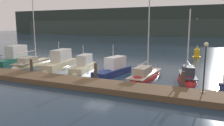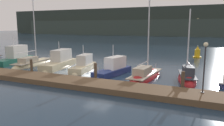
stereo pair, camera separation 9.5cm
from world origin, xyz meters
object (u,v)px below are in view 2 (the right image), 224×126
Objects in this scene: motorboat_berth_4 at (83,68)px; sailboat_berth_6 at (145,77)px; sailboat_berth_2 at (33,64)px; dock_lamppost at (205,59)px; motorboat_berth_5 at (113,72)px; sailboat_berth_7 at (187,79)px; channel_buoy at (197,53)px; motorboat_berth_1 at (15,60)px; motorboat_berth_3 at (60,64)px.

motorboat_berth_4 is 0.54× the size of sailboat_berth_6.
sailboat_berth_2 reaches higher than dock_lamppost.
motorboat_berth_5 is 7.53m from sailboat_berth_7.
dock_lamppost is at bearing -27.75° from motorboat_berth_5.
motorboat_berth_4 is at bearing 158.14° from dock_lamppost.
motorboat_berth_5 is 3.64m from sailboat_berth_6.
motorboat_berth_5 is 0.56× the size of sailboat_berth_6.
motorboat_berth_1 is at bearing -144.52° from channel_buoy.
motorboat_berth_3 is 17.85m from dock_lamppost.
sailboat_berth_7 is at bearing -90.14° from channel_buoy.
sailboat_berth_2 is 21.89m from dock_lamppost.
motorboat_berth_3 reaches higher than channel_buoy.
sailboat_berth_6 is (15.59, -1.12, 0.01)m from sailboat_berth_2.
motorboat_berth_1 reaches higher than motorboat_berth_3.
motorboat_berth_5 is at bearing -3.79° from motorboat_berth_1.
sailboat_berth_2 is 25.59m from channel_buoy.
motorboat_berth_1 is 25.19m from dock_lamppost.
motorboat_berth_3 is 1.26× the size of motorboat_berth_4.
sailboat_berth_6 is (11.34, -1.20, -0.27)m from motorboat_berth_3.
dock_lamppost is (20.98, -5.60, 2.77)m from sailboat_berth_2.
sailboat_berth_2 is at bearing 165.05° from dock_lamppost.
sailboat_berth_7 is at bearing 2.14° from motorboat_berth_5.
motorboat_berth_5 reaches higher than channel_buoy.
dock_lamppost is at bearing -21.86° from motorboat_berth_4.
motorboat_berth_4 is at bearing -2.86° from sailboat_berth_2.
dock_lamppost reaches higher than channel_buoy.
motorboat_berth_4 is at bearing 174.55° from sailboat_berth_6.
sailboat_berth_2 is 2.00× the size of motorboat_berth_4.
motorboat_berth_4 is at bearing 179.12° from sailboat_berth_7.
channel_buoy is 22.28m from dock_lamppost.
motorboat_berth_1 is 3.65× the size of channel_buoy.
motorboat_berth_4 reaches higher than channel_buoy.
motorboat_berth_3 is at bearing 173.08° from motorboat_berth_5.
sailboat_berth_6 reaches higher than motorboat_berth_4.
sailboat_berth_6 reaches higher than motorboat_berth_5.
motorboat_berth_1 is at bearing 166.71° from dock_lamppost.
sailboat_berth_7 is at bearing -1.84° from motorboat_berth_1.
motorboat_berth_3 reaches higher than motorboat_berth_4.
dock_lamppost reaches higher than motorboat_berth_1.
sailboat_berth_2 is 12.00m from motorboat_berth_5.
motorboat_berth_1 reaches higher than motorboat_berth_4.
motorboat_berth_3 is at bearing 173.95° from sailboat_berth_6.
motorboat_berth_5 is (3.95, -0.46, -0.00)m from motorboat_berth_4.
motorboat_berth_5 is at bearing -6.61° from motorboat_berth_4.
motorboat_berth_1 is 2.03× the size of dock_lamppost.
motorboat_berth_3 is 0.68× the size of sailboat_berth_6.
sailboat_berth_6 reaches higher than channel_buoy.
motorboat_berth_1 is 0.67× the size of sailboat_berth_6.
motorboat_berth_5 is 1.70× the size of dock_lamppost.
motorboat_berth_5 is at bearing 152.25° from dock_lamppost.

